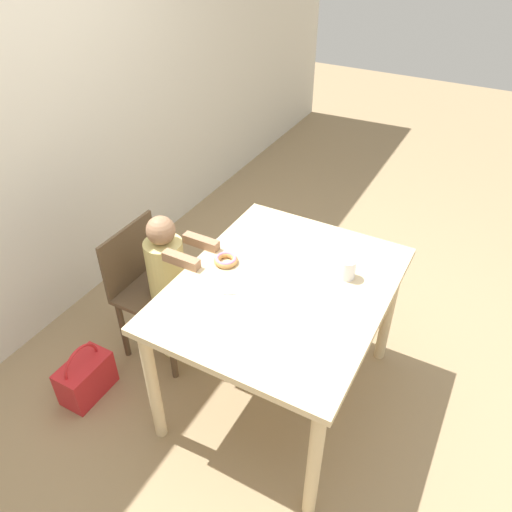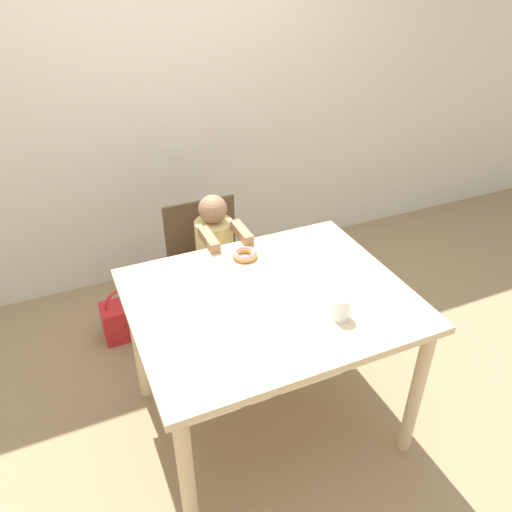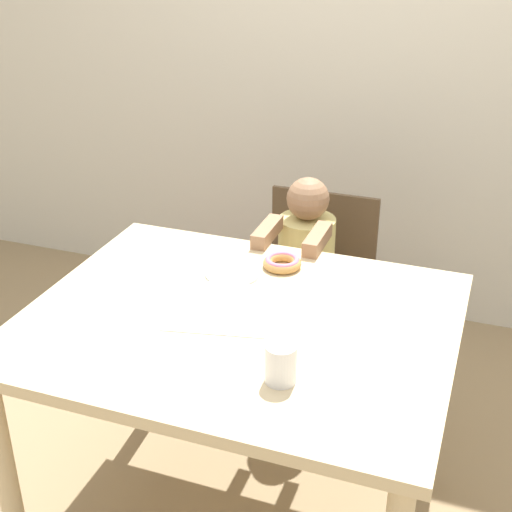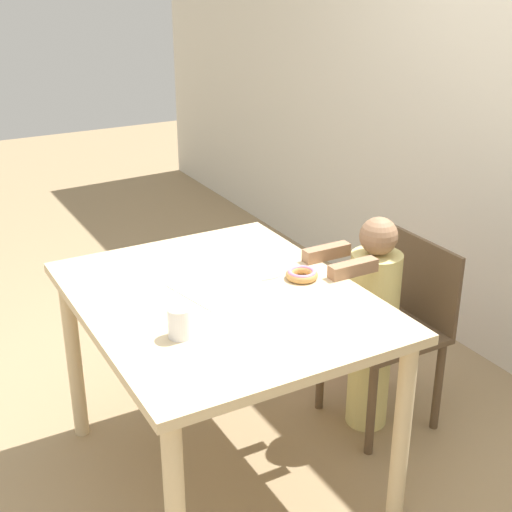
% 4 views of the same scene
% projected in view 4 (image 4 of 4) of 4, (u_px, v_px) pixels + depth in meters
% --- Properties ---
extents(ground_plane, '(12.00, 12.00, 0.00)m').
position_uv_depth(ground_plane, '(225.00, 473.00, 2.79)').
color(ground_plane, '#997F5B').
extents(dining_table, '(1.17, 0.95, 0.78)m').
position_uv_depth(dining_table, '(221.00, 321.00, 2.53)').
color(dining_table, beige).
rests_on(dining_table, ground_plane).
extents(chair, '(0.43, 0.42, 0.80)m').
position_uv_depth(chair, '(393.00, 327.00, 2.99)').
color(chair, brown).
rests_on(chair, ground_plane).
extents(child_figure, '(0.23, 0.39, 0.94)m').
position_uv_depth(child_figure, '(371.00, 323.00, 2.92)').
color(child_figure, '#E0D17F').
rests_on(child_figure, ground_plane).
extents(donut, '(0.12, 0.12, 0.03)m').
position_uv_depth(donut, '(302.00, 274.00, 2.61)').
color(donut, tan).
rests_on(donut, dining_table).
extents(napkin, '(0.33, 0.33, 0.00)m').
position_uv_depth(napkin, '(220.00, 287.00, 2.55)').
color(napkin, white).
rests_on(napkin, dining_table).
extents(handbag, '(0.29, 0.17, 0.35)m').
position_uv_depth(handbag, '(343.00, 334.00, 3.57)').
color(handbag, red).
rests_on(handbag, ground_plane).
extents(cup, '(0.08, 0.08, 0.10)m').
position_uv_depth(cup, '(180.00, 322.00, 2.20)').
color(cup, white).
rests_on(cup, dining_table).
extents(plate, '(0.17, 0.17, 0.01)m').
position_uv_depth(plate, '(262.00, 271.00, 2.68)').
color(plate, silver).
rests_on(plate, dining_table).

